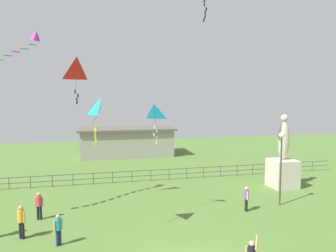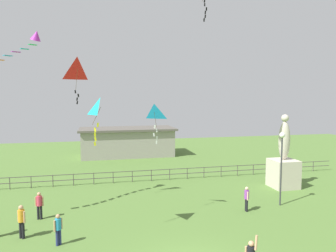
% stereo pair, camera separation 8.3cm
% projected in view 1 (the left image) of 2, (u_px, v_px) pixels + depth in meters
% --- Properties ---
extents(statue_monument, '(1.90, 1.90, 5.68)m').
position_uv_depth(statue_monument, '(283.00, 166.00, 24.06)').
color(statue_monument, beige).
rests_on(statue_monument, ground_plane).
extents(lamppost, '(0.36, 0.36, 4.76)m').
position_uv_depth(lamppost, '(281.00, 153.00, 19.83)').
color(lamppost, '#38383D').
rests_on(lamppost, ground_plane).
extents(person_2, '(0.37, 0.32, 1.50)m').
position_uv_depth(person_2, '(58.00, 228.00, 14.55)').
color(person_2, navy).
rests_on(person_2, ground_plane).
extents(person_3, '(0.28, 0.46, 1.53)m').
position_uv_depth(person_3, '(246.00, 197.00, 18.98)').
color(person_3, black).
rests_on(person_3, ground_plane).
extents(person_4, '(0.43, 0.34, 1.69)m').
position_uv_depth(person_4, '(21.00, 220.00, 15.24)').
color(person_4, black).
rests_on(person_4, ground_plane).
extents(person_5, '(0.48, 0.29, 1.58)m').
position_uv_depth(person_5, '(39.00, 204.00, 17.66)').
color(person_5, black).
rests_on(person_5, ground_plane).
extents(kite_1, '(0.78, 0.91, 2.23)m').
position_uv_depth(kite_1, '(100.00, 109.00, 14.62)').
color(kite_1, '#19B2B2').
extents(kite_2, '(0.96, 0.79, 2.25)m').
position_uv_depth(kite_2, '(154.00, 114.00, 17.17)').
color(kite_2, '#198CD1').
extents(kite_3, '(1.24, 1.15, 2.76)m').
position_uv_depth(kite_3, '(77.00, 70.00, 18.34)').
color(kite_3, red).
extents(streamer_kite, '(4.69, 3.34, 3.53)m').
position_uv_depth(streamer_kite, '(29.00, 40.00, 18.01)').
color(streamer_kite, '#B22DB2').
extents(waterfront_railing, '(36.02, 0.06, 0.95)m').
position_uv_depth(waterfront_railing, '(139.00, 174.00, 25.69)').
color(waterfront_railing, '#4C4742').
rests_on(waterfront_railing, ground_plane).
extents(pavilion_building, '(11.27, 5.18, 3.34)m').
position_uv_depth(pavilion_building, '(127.00, 142.00, 37.26)').
color(pavilion_building, gray).
rests_on(pavilion_building, ground_plane).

